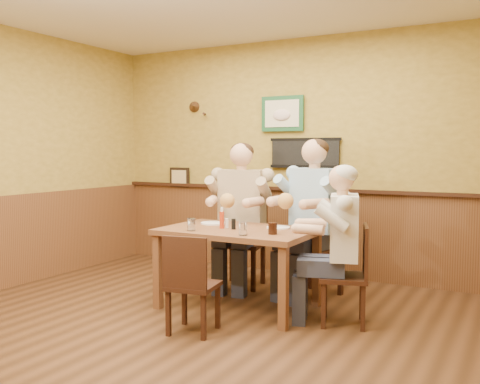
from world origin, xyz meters
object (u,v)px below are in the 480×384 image
object	(u,v)px
cola_tumbler	(273,228)
salt_shaker	(227,223)
diner_tan_shirt	(242,222)
diner_white_elder	(344,253)
dining_table	(238,238)
chair_near_side	(193,283)
diner_blue_polo	(315,226)
chair_right_end	(344,275)
pepper_shaker	(234,224)
chair_back_left	(242,242)
water_glass_left	(191,224)
hot_sauce_bottle	(222,219)
water_glass_mid	(243,229)
chair_back_right	(315,247)

from	to	relation	value
cola_tumbler	salt_shaker	bearing A→B (deg)	165.88
diner_tan_shirt	diner_white_elder	xyz separation A→B (m)	(1.36, -0.71, -0.09)
dining_table	chair_near_side	xyz separation A→B (m)	(0.01, -0.78, -0.25)
diner_blue_polo	salt_shaker	bearing A→B (deg)	-113.62
chair_right_end	diner_blue_polo	xyz separation A→B (m)	(-0.53, 0.75, 0.29)
chair_right_end	pepper_shaker	xyz separation A→B (m)	(-1.04, -0.06, 0.37)
chair_back_left	salt_shaker	bearing A→B (deg)	-83.13
chair_near_side	diner_tan_shirt	size ratio (longest dim) A/B	0.58
chair_right_end	water_glass_left	distance (m)	1.43
hot_sauce_bottle	water_glass_mid	bearing A→B (deg)	-35.61
chair_right_end	water_glass_mid	xyz separation A→B (m)	(-0.80, -0.32, 0.38)
chair_near_side	pepper_shaker	xyz separation A→B (m)	(-0.03, 0.72, 0.39)
diner_tan_shirt	hot_sauce_bottle	xyz separation A→B (m)	(0.19, -0.77, 0.14)
diner_blue_polo	cola_tumbler	distance (m)	0.90
chair_back_left	water_glass_left	bearing A→B (deg)	-98.79
chair_back_left	salt_shaker	distance (m)	0.81
chair_back_right	chair_right_end	xyz separation A→B (m)	(0.53, -0.75, -0.07)
water_glass_mid	cola_tumbler	world-z (taller)	water_glass_mid
dining_table	diner_blue_polo	xyz separation A→B (m)	(0.49, 0.75, 0.06)
water_glass_left	hot_sauce_bottle	distance (m)	0.31
diner_blue_polo	hot_sauce_bottle	world-z (taller)	diner_blue_polo
chair_right_end	chair_near_side	xyz separation A→B (m)	(-1.01, -0.78, -0.02)
diner_tan_shirt	salt_shaker	bearing A→B (deg)	-83.13
chair_near_side	water_glass_mid	world-z (taller)	water_glass_mid
chair_back_right	pepper_shaker	world-z (taller)	chair_back_right
chair_right_end	salt_shaker	world-z (taller)	chair_right_end
hot_sauce_bottle	salt_shaker	xyz separation A→B (m)	(0.02, 0.05, -0.04)
diner_tan_shirt	hot_sauce_bottle	world-z (taller)	diner_tan_shirt
diner_blue_polo	salt_shaker	distance (m)	0.97
diner_blue_polo	diner_white_elder	xyz separation A→B (m)	(0.53, -0.75, -0.11)
chair_back_left	chair_near_side	size ratio (longest dim) A/B	1.21
chair_back_left	chair_near_side	xyz separation A→B (m)	(0.35, -1.49, -0.08)
diner_tan_shirt	hot_sauce_bottle	size ratio (longest dim) A/B	7.90
chair_near_side	water_glass_mid	distance (m)	0.65
chair_back_left	chair_right_end	size ratio (longest dim) A/B	1.15
dining_table	hot_sauce_bottle	world-z (taller)	hot_sauce_bottle
chair_near_side	salt_shaker	bearing A→B (deg)	-89.85
diner_tan_shirt	chair_right_end	bearing A→B (deg)	-37.69
chair_back_left	cola_tumbler	xyz separation A→B (m)	(0.76, -0.86, 0.31)
chair_right_end	cola_tumbler	bearing A→B (deg)	-93.80
chair_back_left	cola_tumbler	world-z (taller)	chair_back_left
dining_table	diner_tan_shirt	size ratio (longest dim) A/B	1.00
dining_table	salt_shaker	bearing A→B (deg)	-176.06
chair_right_end	diner_white_elder	world-z (taller)	diner_white_elder
cola_tumbler	hot_sauce_bottle	distance (m)	0.58
chair_back_left	hot_sauce_bottle	world-z (taller)	chair_back_left
chair_back_right	diner_white_elder	bearing A→B (deg)	-39.11
dining_table	hot_sauce_bottle	bearing A→B (deg)	-159.15
diner_tan_shirt	cola_tumbler	world-z (taller)	diner_tan_shirt
diner_tan_shirt	water_glass_left	xyz separation A→B (m)	(0.02, -1.02, 0.11)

